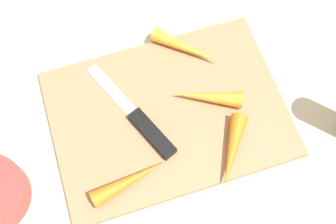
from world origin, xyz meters
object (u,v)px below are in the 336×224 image
at_px(cutting_board, 168,114).
at_px(carrot_long, 130,180).
at_px(knife, 147,127).
at_px(carrot_shortest, 206,95).
at_px(carrot_short, 232,151).
at_px(carrot_longest, 186,48).

height_order(cutting_board, carrot_long, carrot_long).
height_order(cutting_board, knife, knife).
height_order(carrot_shortest, carrot_short, same).
xyz_separation_m(carrot_short, carrot_long, (0.15, -0.00, -0.00)).
xyz_separation_m(knife, carrot_shortest, (-0.10, -0.02, 0.01)).
distance_m(cutting_board, carrot_longest, 0.11).
bearing_deg(carrot_longest, carrot_shortest, -44.00).
bearing_deg(carrot_shortest, carrot_longest, -65.26).
distance_m(carrot_shortest, carrot_longest, 0.09).
bearing_deg(knife, carrot_short, -148.20).
bearing_deg(knife, carrot_shortest, -101.62).
relative_size(knife, carrot_longest, 1.61).
xyz_separation_m(cutting_board, carrot_short, (-0.07, 0.09, 0.02)).
bearing_deg(carrot_longest, knife, -87.47).
xyz_separation_m(cutting_board, carrot_long, (0.09, 0.09, 0.02)).
bearing_deg(carrot_short, carrot_shortest, -144.45).
height_order(knife, carrot_shortest, carrot_shortest).
height_order(cutting_board, carrot_longest, carrot_longest).
distance_m(carrot_short, carrot_longest, 0.19).
bearing_deg(knife, carrot_long, 125.09).
distance_m(cutting_board, knife, 0.04).
bearing_deg(cutting_board, knife, 22.87).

